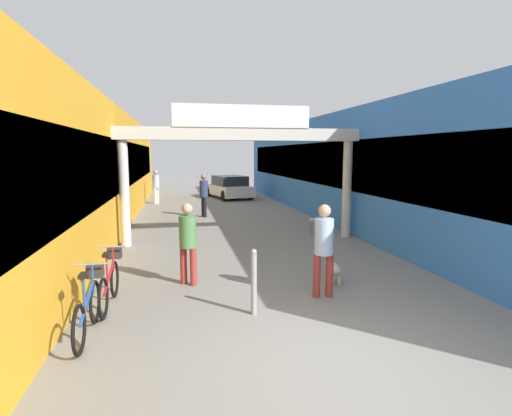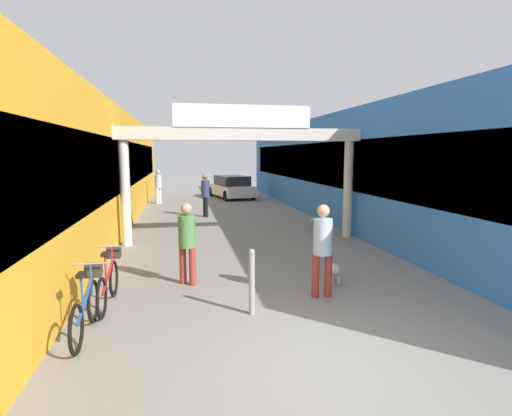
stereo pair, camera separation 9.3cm
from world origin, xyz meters
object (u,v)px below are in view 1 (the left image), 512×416
(pedestrian_companion, at_px, (188,239))
(bicycle_red_second, at_px, (110,280))
(dog_on_leash, at_px, (333,268))
(cafe_chair_aluminium_nearer, at_px, (318,218))
(bicycle_blue_nearest, at_px, (89,305))
(pedestrian_elderly_walking, at_px, (156,184))
(pedestrian_with_dog, at_px, (324,244))
(parked_car_white, at_px, (229,187))
(bollard_post_metal, at_px, (254,281))
(pedestrian_carrying_crate, at_px, (204,192))

(pedestrian_companion, relative_size, bicycle_red_second, 0.98)
(pedestrian_companion, xyz_separation_m, dog_on_leash, (2.92, -0.38, -0.66))
(dog_on_leash, bearing_deg, cafe_chair_aluminium_nearer, 73.49)
(pedestrian_companion, height_order, bicycle_blue_nearest, pedestrian_companion)
(pedestrian_elderly_walking, height_order, bicycle_red_second, pedestrian_elderly_walking)
(pedestrian_elderly_walking, xyz_separation_m, bicycle_blue_nearest, (-0.22, -15.57, -0.59))
(pedestrian_with_dog, relative_size, parked_car_white, 0.40)
(bicycle_red_second, bearing_deg, pedestrian_elderly_walking, 89.58)
(bicycle_blue_nearest, relative_size, bicycle_red_second, 1.00)
(pedestrian_elderly_walking, bearing_deg, bollard_post_metal, -81.59)
(pedestrian_carrying_crate, relative_size, bicycle_blue_nearest, 1.06)
(pedestrian_carrying_crate, xyz_separation_m, bollard_post_metal, (0.11, -10.45, -0.47))
(dog_on_leash, xyz_separation_m, bicycle_blue_nearest, (-4.41, -1.60, 0.15))
(pedestrian_carrying_crate, relative_size, pedestrian_elderly_walking, 1.00)
(dog_on_leash, distance_m, parked_car_white, 16.03)
(pedestrian_with_dog, xyz_separation_m, bicycle_red_second, (-3.77, 0.35, -0.55))
(pedestrian_companion, bearing_deg, pedestrian_with_dog, -26.15)
(bicycle_blue_nearest, bearing_deg, pedestrian_elderly_walking, 89.17)
(pedestrian_companion, distance_m, bicycle_red_second, 1.68)
(pedestrian_elderly_walking, height_order, bicycle_blue_nearest, pedestrian_elderly_walking)
(pedestrian_companion, xyz_separation_m, bicycle_blue_nearest, (-1.49, -1.98, -0.51))
(bicycle_red_second, relative_size, bollard_post_metal, 1.54)
(bicycle_red_second, distance_m, bollard_post_metal, 2.54)
(pedestrian_carrying_crate, xyz_separation_m, dog_on_leash, (2.02, -9.10, -0.75))
(parked_car_white, bearing_deg, bicycle_red_second, -104.37)
(pedestrian_companion, height_order, parked_car_white, pedestrian_companion)
(bicycle_blue_nearest, relative_size, cafe_chair_aluminium_nearer, 1.90)
(pedestrian_elderly_walking, bearing_deg, pedestrian_with_dog, -76.05)
(dog_on_leash, xyz_separation_m, bollard_post_metal, (-1.92, -1.35, 0.27))
(dog_on_leash, relative_size, cafe_chair_aluminium_nearer, 0.71)
(pedestrian_elderly_walking, xyz_separation_m, bicycle_red_second, (-0.10, -14.43, -0.59))
(pedestrian_with_dog, bearing_deg, bicycle_red_second, 174.77)
(pedestrian_with_dog, height_order, parked_car_white, pedestrian_with_dog)
(cafe_chair_aluminium_nearer, bearing_deg, pedestrian_companion, -134.77)
(pedestrian_carrying_crate, distance_m, bollard_post_metal, 10.46)
(pedestrian_companion, height_order, bollard_post_metal, pedestrian_companion)
(dog_on_leash, distance_m, cafe_chair_aluminium_nearer, 4.95)
(bollard_post_metal, relative_size, parked_car_white, 0.26)
(pedestrian_carrying_crate, relative_size, bollard_post_metal, 1.63)
(dog_on_leash, relative_size, bicycle_blue_nearest, 0.37)
(parked_car_white, bearing_deg, pedestrian_companion, -100.35)
(bollard_post_metal, bearing_deg, parked_car_white, 83.91)
(bicycle_blue_nearest, xyz_separation_m, bicycle_red_second, (0.12, 1.14, 0.00))
(pedestrian_companion, bearing_deg, pedestrian_carrying_crate, 84.12)
(pedestrian_carrying_crate, distance_m, dog_on_leash, 9.35)
(bicycle_red_second, bearing_deg, parked_car_white, 75.63)
(pedestrian_elderly_walking, distance_m, cafe_chair_aluminium_nearer, 10.80)
(dog_on_leash, bearing_deg, bollard_post_metal, -144.79)
(parked_car_white, bearing_deg, pedestrian_elderly_walking, -153.50)
(bicycle_blue_nearest, height_order, bollard_post_metal, bollard_post_metal)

